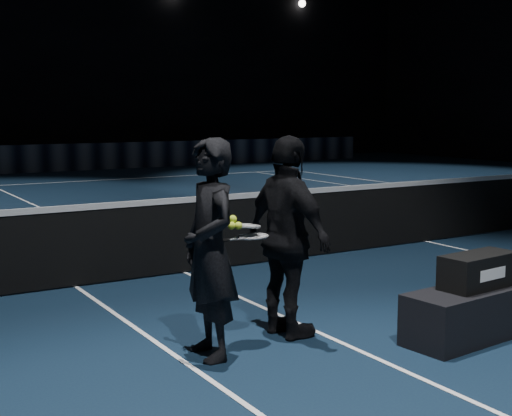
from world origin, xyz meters
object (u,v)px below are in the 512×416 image
Objects in this scene: player_bench at (476,312)px; player_b at (288,237)px; player_a at (210,249)px; racket_bag at (478,271)px; racket_upper at (245,226)px; tennis_balls at (234,224)px; racket_lower at (253,236)px.

player_bench is 0.84× the size of player_b.
player_a is 0.85m from player_b.
racket_upper is at bearing 149.70° from racket_bag.
player_b is 14.99× the size of tennis_balls.
player_bench is 2.00× the size of racket_bag.
racket_bag is at bearing 74.59° from player_a.
player_a reaches higher than tennis_balls.
player_b is at bearing 7.71° from tennis_balls.
racket_upper is 5.67× the size of tennis_balls.
player_a is at bearing 93.10° from player_b.
player_bench is 0.84× the size of player_a.
player_a is at bearing 155.69° from player_bench.
player_b is 0.62m from tennis_balls.
player_b is at bearing 142.52° from racket_bag.
player_b is 2.64× the size of racket_upper.
tennis_balls is at bearing 152.54° from racket_bag.
racket_upper reaches higher than racket_lower.
player_b is at bearing 101.49° from player_a.
racket_lower is 0.11m from racket_upper.
player_b is at bearing 142.52° from player_bench.
tennis_balls is at bearing 178.53° from racket_lower.
racket_upper is at bearing 88.02° from player_b.
racket_lower is (-1.83, 0.83, 0.35)m from racket_bag.
racket_bag is at bearing -126.97° from player_b.
player_b reaches higher than tennis_balls.
tennis_balls is (-0.19, -0.02, 0.13)m from racket_lower.
racket_lower is (-1.83, 0.83, 0.73)m from player_bench.
player_a is at bearing -178.29° from racket_upper.
player_bench is 1.82m from player_b.
tennis_balls reaches higher than racket_upper.
racket_lower is at bearing 93.10° from player_b.
racket_upper is (-1.88, 0.87, 0.82)m from player_bench.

